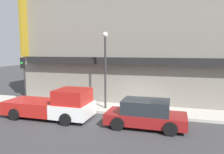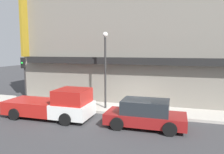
% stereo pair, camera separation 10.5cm
% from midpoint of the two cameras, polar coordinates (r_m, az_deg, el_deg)
% --- Properties ---
extents(ground_plane, '(80.00, 80.00, 0.00)m').
position_cam_midpoint_polar(ground_plane, '(14.28, 4.51, -10.17)').
color(ground_plane, '#38383A').
extents(sidewalk, '(36.00, 2.50, 0.17)m').
position_cam_midpoint_polar(sidewalk, '(15.43, 5.48, -8.53)').
color(sidewalk, '#B7B2A8').
rests_on(sidewalk, ground).
extents(building, '(19.80, 3.80, 10.40)m').
position_cam_midpoint_polar(building, '(17.59, 7.34, 10.14)').
color(building, gray).
rests_on(building, ground).
extents(pickup_truck, '(5.56, 2.30, 1.89)m').
position_cam_midpoint_polar(pickup_truck, '(14.11, -15.05, -7.12)').
color(pickup_truck, white).
rests_on(pickup_truck, ground).
extents(parked_car, '(4.34, 2.06, 1.53)m').
position_cam_midpoint_polar(parked_car, '(12.25, 8.55, -9.52)').
color(parked_car, maroon).
rests_on(parked_car, ground).
extents(fire_hydrant, '(0.17, 0.17, 0.70)m').
position_cam_midpoint_polar(fire_hydrant, '(14.54, 7.81, -7.80)').
color(fire_hydrant, yellow).
rests_on(fire_hydrant, sidewalk).
extents(street_lamp, '(0.36, 0.36, 5.28)m').
position_cam_midpoint_polar(street_lamp, '(15.03, -1.97, 4.25)').
color(street_lamp, '#2D2D2D').
rests_on(street_lamp, sidewalk).
extents(traffic_light, '(0.28, 0.42, 3.51)m').
position_cam_midpoint_polar(traffic_light, '(17.59, -22.21, 1.19)').
color(traffic_light, '#2D2D2D').
rests_on(traffic_light, sidewalk).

